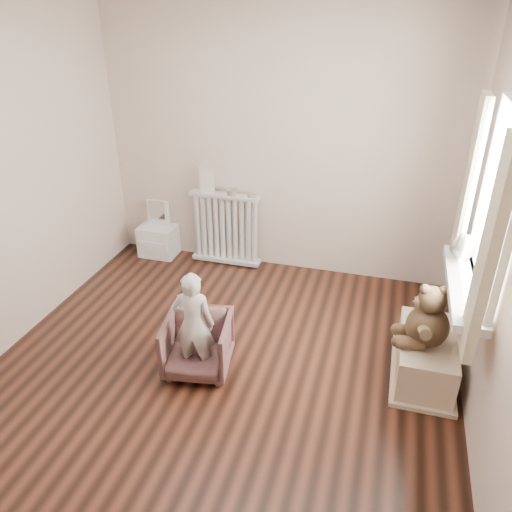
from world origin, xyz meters
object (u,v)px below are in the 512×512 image
(armchair, at_px, (198,345))
(toy_bench, at_px, (426,355))
(plush_cat, at_px, (463,246))
(radiator, at_px, (226,230))
(teddy_bear, at_px, (431,308))
(child, at_px, (194,324))
(toy_vanity, at_px, (158,232))

(armchair, height_order, toy_bench, armchair)
(armchair, xyz_separation_m, plush_cat, (1.84, 0.69, 0.77))
(radiator, xyz_separation_m, armchair, (0.36, -1.72, -0.16))
(armchair, distance_m, toy_bench, 1.74)
(teddy_bear, bearing_deg, child, -172.84)
(toy_vanity, xyz_separation_m, plush_cat, (2.99, -1.00, 0.72))
(armchair, height_order, child, child)
(radiator, relative_size, armchair, 1.57)
(toy_vanity, height_order, armchair, toy_vanity)
(armchair, bearing_deg, teddy_bear, 1.62)
(teddy_bear, xyz_separation_m, plush_cat, (0.18, 0.38, 0.33))
(child, bearing_deg, plush_cat, -167.02)
(toy_bench, bearing_deg, armchair, -166.93)
(toy_vanity, relative_size, child, 0.72)
(toy_bench, bearing_deg, child, -165.34)
(armchair, relative_size, toy_bench, 0.66)
(armchair, distance_m, plush_cat, 2.11)
(plush_cat, bearing_deg, toy_bench, -129.05)
(toy_vanity, relative_size, toy_bench, 0.82)
(toy_vanity, height_order, child, child)
(radiator, height_order, toy_bench, radiator)
(teddy_bear, relative_size, plush_cat, 1.72)
(child, relative_size, teddy_bear, 1.79)
(armchair, distance_m, child, 0.23)
(radiator, height_order, toy_vanity, radiator)
(radiator, xyz_separation_m, plush_cat, (2.20, -1.03, 0.61))
(toy_vanity, xyz_separation_m, armchair, (1.15, -1.69, -0.04))
(child, distance_m, plush_cat, 2.05)
(radiator, distance_m, plush_cat, 2.50)
(plush_cat, bearing_deg, child, -171.80)
(child, xyz_separation_m, toy_bench, (1.70, 0.44, -0.26))
(toy_vanity, height_order, plush_cat, plush_cat)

